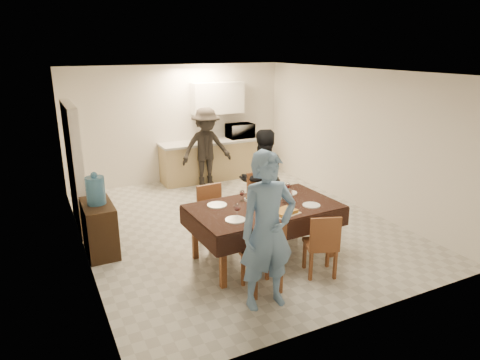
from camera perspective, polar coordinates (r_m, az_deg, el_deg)
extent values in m
cube|color=beige|center=(7.51, -0.49, -5.94)|extent=(5.00, 6.00, 0.02)
cube|color=white|center=(6.90, -0.54, 14.29)|extent=(5.00, 6.00, 0.02)
cube|color=silver|center=(9.82, -8.24, 7.42)|extent=(5.00, 0.02, 2.60)
cube|color=silver|center=(4.70, 15.72, -4.18)|extent=(5.00, 0.02, 2.60)
cube|color=silver|center=(6.44, -20.95, 1.16)|extent=(0.02, 6.00, 2.60)
cube|color=silver|center=(8.46, 14.97, 5.40)|extent=(0.02, 6.00, 2.60)
cube|color=white|center=(7.67, -21.14, 1.68)|extent=(0.15, 1.40, 2.10)
cube|color=tan|center=(9.92, -4.15, 2.50)|extent=(2.20, 0.60, 0.86)
cube|color=#B2B1AD|center=(9.81, -4.21, 5.07)|extent=(2.24, 0.64, 0.05)
cube|color=white|center=(9.89, -3.01, 10.87)|extent=(1.20, 0.34, 0.70)
cube|color=black|center=(6.10, 3.24, -3.62)|extent=(2.13, 1.30, 0.04)
cube|color=brown|center=(6.26, 3.18, -7.09)|extent=(0.08, 0.08, 0.77)
cube|color=brown|center=(5.43, 2.94, -10.11)|extent=(0.45, 0.45, 0.05)
cube|color=brown|center=(5.16, 4.06, -8.45)|extent=(0.44, 0.05, 0.47)
cube|color=brown|center=(5.90, 10.67, -8.43)|extent=(0.52, 0.52, 0.05)
cube|color=brown|center=(5.67, 11.92, -6.92)|extent=(0.39, 0.18, 0.44)
cube|color=brown|center=(6.67, -3.39, -4.90)|extent=(0.44, 0.44, 0.05)
cube|color=brown|center=(6.41, -2.76, -3.42)|extent=(0.42, 0.06, 0.45)
cube|color=brown|center=(7.02, 3.38, -3.34)|extent=(0.46, 0.46, 0.05)
cube|color=brown|center=(6.76, 4.29, -1.74)|extent=(0.46, 0.05, 0.49)
cube|color=black|center=(6.73, -18.22, -6.13)|extent=(0.42, 0.84, 0.78)
cylinder|color=teal|center=(6.52, -18.71, -1.34)|extent=(0.27, 0.27, 0.41)
cylinder|color=white|center=(6.19, 6.31, -2.17)|extent=(0.13, 0.13, 0.20)
cube|color=#BE8E37|center=(5.83, 5.95, -4.23)|extent=(0.44, 0.37, 0.05)
cylinder|color=white|center=(6.37, 4.80, -2.17)|extent=(0.19, 0.19, 0.07)
cylinder|color=white|center=(6.29, 1.59, -2.53)|extent=(0.22, 0.22, 0.04)
cylinder|color=white|center=(5.58, -0.62, -5.31)|extent=(0.27, 0.27, 0.02)
cylinder|color=white|center=(6.16, 9.50, -3.33)|extent=(0.25, 0.25, 0.01)
cylinder|color=white|center=(6.09, -3.08, -3.35)|extent=(0.28, 0.28, 0.02)
cylinder|color=white|center=(6.62, 6.49, -1.70)|extent=(0.26, 0.26, 0.02)
imported|color=white|center=(10.09, 0.01, 6.58)|extent=(0.61, 0.41, 0.34)
imported|color=#638AB9|center=(4.94, 3.71, -6.84)|extent=(0.72, 0.50, 1.90)
imported|color=black|center=(7.20, 2.95, 0.16)|extent=(0.83, 0.65, 1.69)
imported|color=black|center=(9.32, -4.51, 4.30)|extent=(1.12, 0.65, 1.74)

